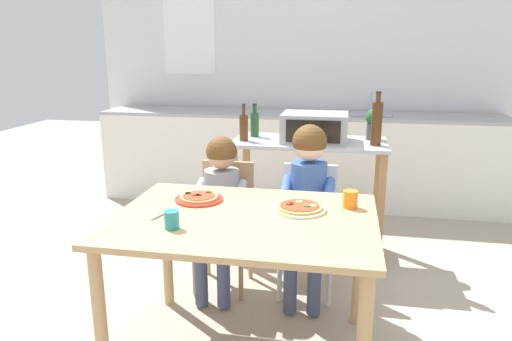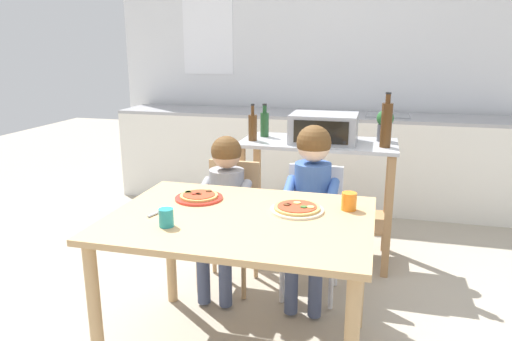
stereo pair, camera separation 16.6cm
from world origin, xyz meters
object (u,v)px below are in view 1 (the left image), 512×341
at_px(kitchen_island_cart, 308,180).
at_px(child_in_grey_shirt, 220,196).
at_px(potted_herb_plant, 374,123).
at_px(dining_chair_left, 225,215).
at_px(child_in_blue_striped_shirt, 308,190).
at_px(toaster_oven, 315,127).
at_px(drinking_cup_teal, 172,220).
at_px(dining_table, 244,236).
at_px(dining_chair_right, 308,220).
at_px(drinking_cup_orange, 350,199).
at_px(serving_spoon, 161,215).
at_px(bottle_slim_sauce, 244,127).
at_px(pizza_plate_cream, 300,208).
at_px(bottle_dark_olive_oil, 255,123).
at_px(bottle_tall_green_wine, 377,123).
at_px(pizza_plate_red_rimmed, 199,198).

bearing_deg(kitchen_island_cart, child_in_grey_shirt, -125.75).
height_order(potted_herb_plant, child_in_grey_shirt, potted_herb_plant).
relative_size(dining_chair_left, child_in_blue_striped_shirt, 0.75).
height_order(toaster_oven, drinking_cup_teal, toaster_oven).
distance_m(dining_table, child_in_grey_shirt, 0.67).
height_order(dining_chair_right, drinking_cup_orange, drinking_cup_orange).
bearing_deg(potted_herb_plant, kitchen_island_cart, -164.40).
height_order(potted_herb_plant, dining_table, potted_herb_plant).
height_order(child_in_grey_shirt, child_in_blue_striped_shirt, child_in_blue_striped_shirt).
relative_size(drinking_cup_teal, serving_spoon, 0.60).
relative_size(dining_chair_right, serving_spoon, 5.79).
relative_size(bottle_slim_sauce, pizza_plate_cream, 1.01).
distance_m(bottle_dark_olive_oil, dining_chair_left, 0.82).
relative_size(toaster_oven, dining_table, 0.37).
xyz_separation_m(bottle_tall_green_wine, serving_spoon, (-1.06, -1.28, -0.28)).
bearing_deg(toaster_oven, pizza_plate_red_rimmed, -116.21).
bearing_deg(bottle_tall_green_wine, dining_chair_right, -132.22).
bearing_deg(pizza_plate_cream, dining_chair_left, 132.19).
xyz_separation_m(potted_herb_plant, dining_chair_left, (-0.95, -0.69, -0.53)).
bearing_deg(bottle_tall_green_wine, potted_herb_plant, 91.98).
distance_m(bottle_slim_sauce, drinking_cup_teal, 1.43).
xyz_separation_m(bottle_slim_sauce, child_in_blue_striped_shirt, (0.51, -0.57, -0.28)).
distance_m(dining_chair_right, child_in_blue_striped_shirt, 0.26).
bearing_deg(dining_table, drinking_cup_orange, 24.18).
xyz_separation_m(drinking_cup_teal, serving_spoon, (-0.11, 0.14, -0.04)).
bearing_deg(child_in_grey_shirt, serving_spoon, -99.23).
bearing_deg(potted_herb_plant, pizza_plate_cream, -107.59).
bearing_deg(dining_chair_right, toaster_oven, 91.05).
relative_size(toaster_oven, bottle_tall_green_wine, 1.25).
bearing_deg(potted_herb_plant, bottle_slim_sauce, -166.77).
bearing_deg(dining_table, bottle_slim_sauce, 102.23).
relative_size(bottle_tall_green_wine, serving_spoon, 2.64).
height_order(toaster_oven, bottle_dark_olive_oil, bottle_dark_olive_oil).
xyz_separation_m(kitchen_island_cart, drinking_cup_teal, (-0.49, -1.51, 0.21)).
relative_size(dining_chair_right, drinking_cup_orange, 9.09).
bearing_deg(bottle_dark_olive_oil, potted_herb_plant, 2.63).
distance_m(kitchen_island_cart, bottle_slim_sauce, 0.62).
bearing_deg(kitchen_island_cart, potted_herb_plant, 15.60).
height_order(bottle_tall_green_wine, drinking_cup_orange, bottle_tall_green_wine).
height_order(toaster_oven, pizza_plate_cream, toaster_oven).
height_order(kitchen_island_cart, drinking_cup_orange, kitchen_island_cart).
bearing_deg(bottle_slim_sauce, child_in_blue_striped_shirt, -47.79).
xyz_separation_m(bottle_slim_sauce, serving_spoon, (-0.14, -1.27, -0.22)).
bearing_deg(child_in_blue_striped_shirt, child_in_grey_shirt, -176.96).
bearing_deg(toaster_oven, bottle_tall_green_wine, -8.41).
relative_size(dining_chair_left, drinking_cup_teal, 9.71).
bearing_deg(child_in_blue_striped_shirt, dining_table, -111.50).
bearing_deg(child_in_blue_striped_shirt, kitchen_island_cart, 94.11).
relative_size(bottle_slim_sauce, child_in_blue_striped_shirt, 0.25).
bearing_deg(potted_herb_plant, dining_chair_right, -121.35).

